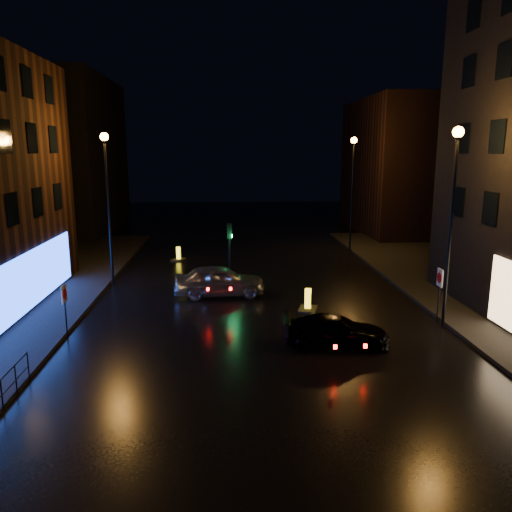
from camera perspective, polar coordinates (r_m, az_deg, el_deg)
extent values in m
plane|color=black|center=(15.68, 2.38, -16.33)|extent=(120.00, 120.00, 0.00)
cube|color=black|center=(50.83, -20.70, 10.72)|extent=(8.00, 16.00, 14.00)
cube|color=black|center=(48.65, 16.32, 9.80)|extent=(8.00, 14.00, 12.00)
cylinder|color=black|center=(28.63, -16.46, 4.59)|extent=(0.14, 0.14, 8.00)
cylinder|color=black|center=(28.43, -16.94, 12.60)|extent=(0.20, 0.20, 0.25)
sphere|color=orange|center=(28.43, -16.96, 12.91)|extent=(0.44, 0.44, 0.44)
cylinder|color=black|center=(22.09, 21.28, 2.21)|extent=(0.14, 0.14, 8.00)
cylinder|color=black|center=(21.83, 22.08, 12.61)|extent=(0.20, 0.20, 0.25)
sphere|color=orange|center=(21.84, 22.12, 13.00)|extent=(0.44, 0.44, 0.44)
cylinder|color=black|center=(37.09, 10.87, 6.44)|extent=(0.14, 0.14, 8.00)
cylinder|color=black|center=(36.93, 11.12, 12.63)|extent=(0.20, 0.20, 0.25)
sphere|color=orange|center=(36.93, 11.13, 12.86)|extent=(0.44, 0.44, 0.44)
cube|color=black|center=(28.69, -3.00, -2.94)|extent=(1.40, 2.40, 0.12)
cylinder|color=black|center=(28.38, -3.03, -0.33)|extent=(0.12, 0.12, 2.80)
cube|color=black|center=(28.08, -3.06, 2.86)|extent=(0.28, 0.22, 0.90)
cylinder|color=#0CFF59|center=(28.13, -2.77, 2.31)|extent=(0.05, 0.18, 0.18)
cylinder|color=black|center=(18.36, -24.59, -11.36)|extent=(0.04, 0.04, 1.00)
imported|color=#B8BAC0|center=(26.05, -4.18, -2.82)|extent=(4.77, 2.10, 1.60)
imported|color=black|center=(19.75, 9.13, -8.44)|extent=(4.26, 2.09, 1.19)
cube|color=black|center=(23.94, 5.93, -6.06)|extent=(1.13, 1.39, 0.10)
cube|color=yellow|center=(23.79, 5.95, -4.90)|extent=(0.32, 0.26, 1.01)
cube|color=black|center=(23.79, 5.95, -4.90)|extent=(0.30, 0.11, 0.61)
cube|color=black|center=(34.90, -8.83, -0.40)|extent=(1.06, 1.26, 0.09)
cube|color=yellow|center=(34.81, -8.86, 0.31)|extent=(0.29, 0.24, 0.89)
cube|color=black|center=(34.81, -8.86, 0.31)|extent=(0.25, 0.12, 0.53)
cylinder|color=black|center=(21.51, -20.94, -6.06)|extent=(0.06, 0.06, 2.14)
cube|color=silver|center=(21.29, -21.09, -4.07)|extent=(0.06, 0.54, 0.73)
cylinder|color=#B20C0C|center=(21.28, -21.02, -4.07)|extent=(0.03, 0.43, 0.43)
cylinder|color=black|center=(23.47, 20.14, -4.32)|extent=(0.06, 0.06, 2.29)
cube|color=silver|center=(23.26, 20.29, -2.35)|extent=(0.07, 0.57, 0.78)
cylinder|color=#B20C0C|center=(23.24, 20.21, -2.35)|extent=(0.04, 0.46, 0.46)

